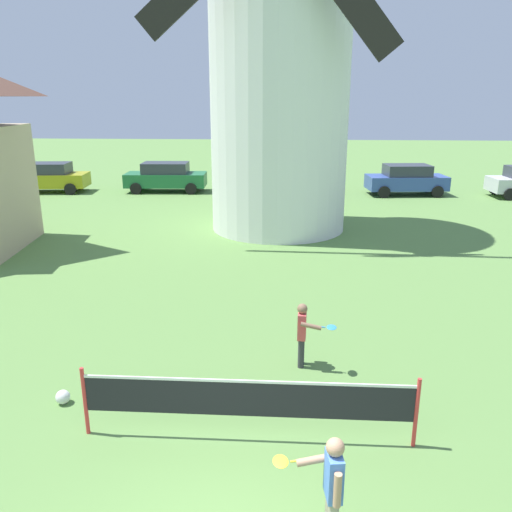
{
  "coord_description": "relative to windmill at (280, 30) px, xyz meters",
  "views": [
    {
      "loc": [
        0.53,
        -4.33,
        4.85
      ],
      "look_at": [
        -0.0,
        4.19,
        2.24
      ],
      "focal_mm": 36.27,
      "sensor_mm": 36.0,
      "label": 1
    }
  ],
  "objects": [
    {
      "name": "stray_ball",
      "position": [
        -3.3,
        -12.36,
        -7.02
      ],
      "size": [
        0.24,
        0.24,
        0.24
      ],
      "primitive_type": "sphere",
      "color": "silver",
      "rests_on": "ground_plane"
    },
    {
      "name": "parked_car_mustard",
      "position": [
        -12.44,
        7.23,
        -6.33
      ],
      "size": [
        4.22,
        2.2,
        1.56
      ],
      "color": "#999919",
      "rests_on": "ground_plane"
    },
    {
      "name": "player_far",
      "position": [
        0.69,
        -10.85,
        -6.43
      ],
      "size": [
        0.72,
        0.55,
        1.26
      ],
      "color": "#333338",
      "rests_on": "ground_plane"
    },
    {
      "name": "parked_car_red",
      "position": [
        0.34,
        8.3,
        -6.33
      ],
      "size": [
        4.43,
        2.12,
        1.56
      ],
      "color": "red",
      "rests_on": "ground_plane"
    },
    {
      "name": "player_near",
      "position": [
        0.89,
        -14.88,
        -6.37
      ],
      "size": [
        0.79,
        0.46,
        1.36
      ],
      "color": "#9E937F",
      "rests_on": "ground_plane"
    },
    {
      "name": "parked_car_green",
      "position": [
        -6.19,
        7.78,
        -6.33
      ],
      "size": [
        4.34,
        2.05,
        1.56
      ],
      "color": "#1E6638",
      "rests_on": "ground_plane"
    },
    {
      "name": "windmill",
      "position": [
        0.0,
        0.0,
        0.0
      ],
      "size": [
        8.69,
        5.81,
        14.56
      ],
      "color": "white",
      "rests_on": "ground_plane"
    },
    {
      "name": "parked_car_blue",
      "position": [
        6.51,
        7.6,
        -6.33
      ],
      "size": [
        4.17,
        2.19,
        1.56
      ],
      "color": "#334C99",
      "rests_on": "ground_plane"
    },
    {
      "name": "tennis_net",
      "position": [
        -0.17,
        -13.11,
        -6.46
      ],
      "size": [
        4.9,
        0.06,
        1.1
      ],
      "color": "red",
      "rests_on": "ground_plane"
    }
  ]
}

